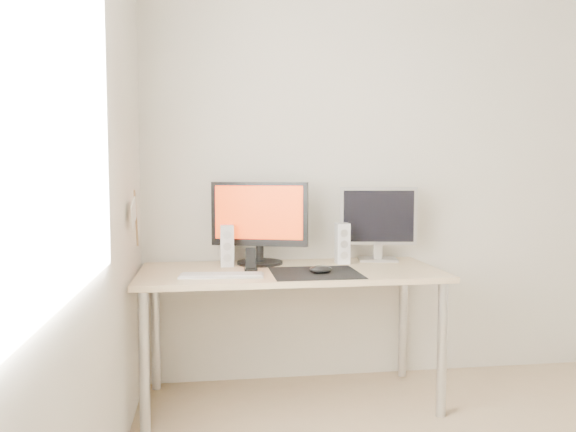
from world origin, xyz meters
TOP-DOWN VIEW (x-y plane):
  - wall_back at (0.00, 1.75)m, footprint 3.50×0.00m
  - wall_left at (-1.75, 0.00)m, footprint 0.00×3.50m
  - window_pane at (-1.74, 0.00)m, footprint 0.00×1.30m
  - mousepad at (-0.82, 1.25)m, footprint 0.45×0.40m
  - mouse at (-0.80, 1.22)m, footprint 0.12×0.07m
  - desk at (-0.93, 1.38)m, footprint 1.60×0.70m
  - main_monitor at (-1.08, 1.57)m, footprint 0.54×0.33m
  - second_monitor at (-0.37, 1.61)m, footprint 0.45×0.20m
  - speaker_left at (-1.26, 1.53)m, footprint 0.07×0.09m
  - speaker_right at (-0.61, 1.54)m, footprint 0.07×0.09m
  - keyboard at (-1.30, 1.22)m, footprint 0.43×0.16m
  - phone_dock at (-1.14, 1.37)m, footprint 0.07×0.06m
  - pennant at (-1.72, 1.24)m, footprint 0.01×0.23m

SIDE VIEW (x-z plane):
  - desk at x=-0.93m, z-range 0.29..1.02m
  - mousepad at x=-0.82m, z-range 0.73..0.73m
  - keyboard at x=-1.30m, z-range 0.73..0.75m
  - mouse at x=-0.80m, z-range 0.73..0.78m
  - phone_dock at x=-1.14m, z-range 0.71..0.83m
  - speaker_left at x=-1.26m, z-range 0.73..0.96m
  - speaker_right at x=-0.61m, z-range 0.73..0.96m
  - second_monitor at x=-0.37m, z-range 0.75..1.19m
  - main_monitor at x=-1.08m, z-range 0.75..1.22m
  - pennant at x=-1.72m, z-range 0.90..1.19m
  - wall_back at x=0.00m, z-range -0.50..3.00m
  - wall_left at x=-1.75m, z-range -0.50..3.00m
  - window_pane at x=-1.74m, z-range 0.85..2.15m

